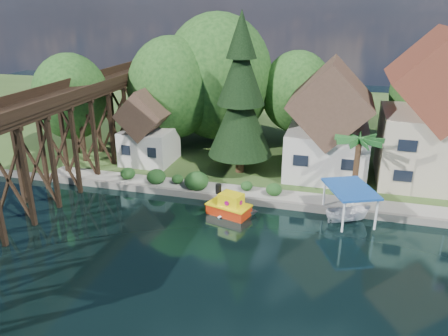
{
  "coord_description": "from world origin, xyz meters",
  "views": [
    {
      "loc": [
        7.94,
        -25.31,
        16.33
      ],
      "look_at": [
        -0.6,
        6.0,
        3.91
      ],
      "focal_mm": 35.0,
      "sensor_mm": 36.0,
      "label": 1
    }
  ],
  "objects_px": {
    "conifer": "(241,99)",
    "palm_tree": "(359,142)",
    "shed": "(149,131)",
    "tugboat": "(229,206)",
    "trestle_bridge": "(48,139)",
    "boat_canopy": "(348,207)",
    "house_left": "(329,127)",
    "house_center": "(432,119)",
    "boat_white_a": "(236,209)"
  },
  "relations": [
    {
      "from": "conifer",
      "to": "boat_white_a",
      "type": "distance_m",
      "value": 11.05
    },
    {
      "from": "shed",
      "to": "palm_tree",
      "type": "xyz_separation_m",
      "value": [
        20.68,
        -3.45,
        1.58
      ]
    },
    {
      "from": "conifer",
      "to": "tugboat",
      "type": "bearing_deg",
      "value": -82.45
    },
    {
      "from": "shed",
      "to": "boat_canopy",
      "type": "distance_m",
      "value": 21.76
    },
    {
      "from": "boat_white_a",
      "to": "palm_tree",
      "type": "bearing_deg",
      "value": -64.92
    },
    {
      "from": "trestle_bridge",
      "to": "boat_white_a",
      "type": "distance_m",
      "value": 17.14
    },
    {
      "from": "shed",
      "to": "boat_white_a",
      "type": "xyz_separation_m",
      "value": [
        11.38,
        -8.44,
        -3.45
      ]
    },
    {
      "from": "conifer",
      "to": "palm_tree",
      "type": "xyz_separation_m",
      "value": [
        10.85,
        -3.02,
        -2.44
      ]
    },
    {
      "from": "house_left",
      "to": "tugboat",
      "type": "bearing_deg",
      "value": -124.43
    },
    {
      "from": "palm_tree",
      "to": "tugboat",
      "type": "bearing_deg",
      "value": -151.19
    },
    {
      "from": "house_center",
      "to": "shed",
      "type": "bearing_deg",
      "value": -175.76
    },
    {
      "from": "house_left",
      "to": "conifer",
      "type": "bearing_deg",
      "value": -166.68
    },
    {
      "from": "palm_tree",
      "to": "tugboat",
      "type": "height_order",
      "value": "palm_tree"
    },
    {
      "from": "trestle_bridge",
      "to": "boat_canopy",
      "type": "relative_size",
      "value": 8.14
    },
    {
      "from": "house_left",
      "to": "house_center",
      "type": "bearing_deg",
      "value": 3.18
    },
    {
      "from": "boat_white_a",
      "to": "boat_canopy",
      "type": "height_order",
      "value": "boat_canopy"
    },
    {
      "from": "trestle_bridge",
      "to": "house_left",
      "type": "relative_size",
      "value": 4.01
    },
    {
      "from": "house_center",
      "to": "trestle_bridge",
      "type": "bearing_deg",
      "value": -160.51
    },
    {
      "from": "boat_canopy",
      "to": "house_center",
      "type": "bearing_deg",
      "value": 54.75
    },
    {
      "from": "trestle_bridge",
      "to": "house_left",
      "type": "distance_m",
      "value": 25.42
    },
    {
      "from": "boat_white_a",
      "to": "shed",
      "type": "bearing_deg",
      "value": 50.33
    },
    {
      "from": "shed",
      "to": "boat_white_a",
      "type": "bearing_deg",
      "value": -36.56
    },
    {
      "from": "tugboat",
      "to": "boat_canopy",
      "type": "bearing_deg",
      "value": 7.67
    },
    {
      "from": "house_left",
      "to": "boat_canopy",
      "type": "relative_size",
      "value": 2.03
    },
    {
      "from": "house_center",
      "to": "boat_white_a",
      "type": "height_order",
      "value": "house_center"
    },
    {
      "from": "trestle_bridge",
      "to": "shed",
      "type": "relative_size",
      "value": 5.63
    },
    {
      "from": "conifer",
      "to": "boat_white_a",
      "type": "bearing_deg",
      "value": -79.02
    },
    {
      "from": "shed",
      "to": "conifer",
      "type": "xyz_separation_m",
      "value": [
        9.82,
        -0.44,
        4.01
      ]
    },
    {
      "from": "conifer",
      "to": "boat_white_a",
      "type": "xyz_separation_m",
      "value": [
        1.55,
        -8.0,
        -7.46
      ]
    },
    {
      "from": "shed",
      "to": "palm_tree",
      "type": "distance_m",
      "value": 21.02
    },
    {
      "from": "shed",
      "to": "boat_white_a",
      "type": "relative_size",
      "value": 2.15
    },
    {
      "from": "trestle_bridge",
      "to": "conifer",
      "type": "distance_m",
      "value": 17.47
    },
    {
      "from": "conifer",
      "to": "palm_tree",
      "type": "bearing_deg",
      "value": -15.53
    },
    {
      "from": "trestle_bridge",
      "to": "boat_canopy",
      "type": "distance_m",
      "value": 25.64
    },
    {
      "from": "tugboat",
      "to": "conifer",
      "type": "bearing_deg",
      "value": 97.55
    },
    {
      "from": "palm_tree",
      "to": "house_center",
      "type": "bearing_deg",
      "value": 40.77
    },
    {
      "from": "house_left",
      "to": "conifer",
      "type": "distance_m",
      "value": 8.83
    },
    {
      "from": "house_center",
      "to": "tugboat",
      "type": "xyz_separation_m",
      "value": [
        -16.07,
        -10.81,
        -5.67
      ]
    },
    {
      "from": "trestle_bridge",
      "to": "conifer",
      "type": "xyz_separation_m",
      "value": [
        14.82,
        8.89,
        2.49
      ]
    },
    {
      "from": "house_left",
      "to": "boat_canopy",
      "type": "xyz_separation_m",
      "value": [
        2.25,
        -9.05,
        -3.88
      ]
    },
    {
      "from": "shed",
      "to": "palm_tree",
      "type": "height_order",
      "value": "shed"
    },
    {
      "from": "tugboat",
      "to": "boat_canopy",
      "type": "xyz_separation_m",
      "value": [
        9.31,
        1.25,
        0.51
      ]
    },
    {
      "from": "house_left",
      "to": "palm_tree",
      "type": "relative_size",
      "value": 1.96
    },
    {
      "from": "house_left",
      "to": "house_center",
      "type": "height_order",
      "value": "house_center"
    },
    {
      "from": "house_center",
      "to": "tugboat",
      "type": "distance_m",
      "value": 20.18
    },
    {
      "from": "palm_tree",
      "to": "tugboat",
      "type": "xyz_separation_m",
      "value": [
        -9.74,
        -5.36,
        -4.65
      ]
    },
    {
      "from": "house_center",
      "to": "conifer",
      "type": "bearing_deg",
      "value": -171.93
    },
    {
      "from": "tugboat",
      "to": "house_left",
      "type": "bearing_deg",
      "value": 55.57
    },
    {
      "from": "shed",
      "to": "tugboat",
      "type": "relative_size",
      "value": 2.04
    },
    {
      "from": "trestle_bridge",
      "to": "house_center",
      "type": "height_order",
      "value": "house_center"
    }
  ]
}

